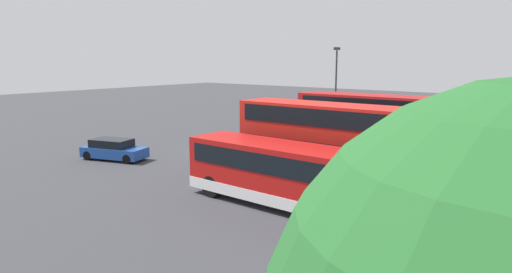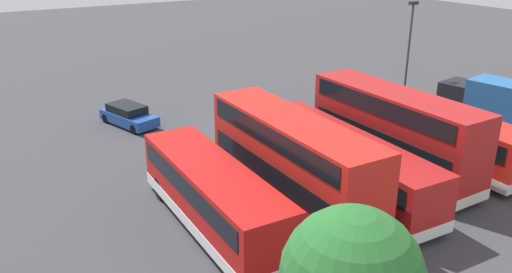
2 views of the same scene
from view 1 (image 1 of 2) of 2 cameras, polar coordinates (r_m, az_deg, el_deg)
The scene contains 9 objects.
ground_plane at distance 33.28m, azimuth -4.06°, elevation -2.02°, with size 140.00×140.00×0.00m, color #38383D.
bus_single_deck_near_end at distance 33.67m, azimuth 17.45°, elevation 0.49°, with size 2.64×10.96×2.95m.
bus_double_decker_second at distance 30.22m, azimuth 15.04°, elevation 1.16°, with size 2.77×10.53×4.55m.
bus_single_deck_third at distance 26.97m, azimuth 12.52°, elevation -1.54°, with size 2.93×12.09×2.95m.
bus_double_decker_fourth at distance 23.67m, azimuth 9.83°, elevation -1.01°, with size 2.62×10.75×4.55m.
bus_single_deck_fifth at distance 20.82m, azimuth 3.84°, elevation -4.73°, with size 2.77×10.45×2.95m.
box_truck_blue at distance 41.23m, azimuth 19.22°, elevation 2.17°, with size 3.85×7.83×3.20m.
car_hatchback_silver at distance 32.22m, azimuth -17.76°, elevation -1.60°, with size 3.06×4.79×1.43m.
lamp_post_tall at distance 41.07m, azimuth 10.20°, elevation 6.63°, with size 0.70×0.30×7.88m.
Camera 1 is at (24.12, 21.87, 6.88)m, focal length 31.23 mm.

